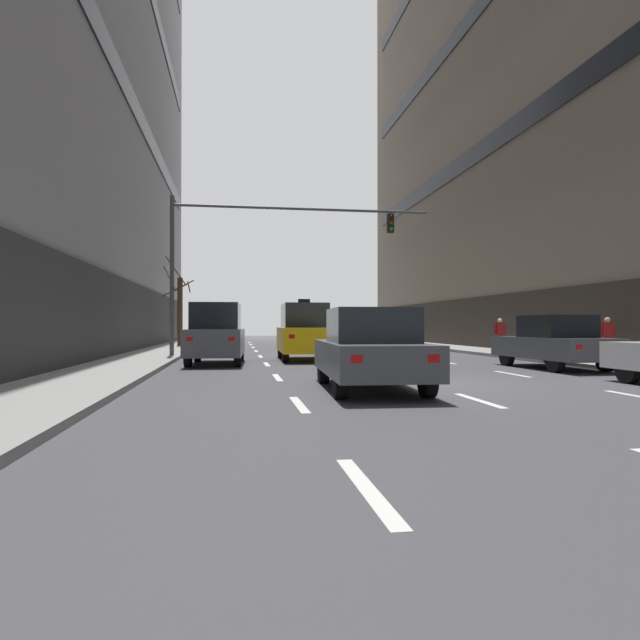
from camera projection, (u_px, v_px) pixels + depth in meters
name	position (u px, v px, depth m)	size (l,w,h in m)	color
ground_plane	(423.00, 383.00, 13.08)	(120.00, 120.00, 0.00)	#424247
sidewalk_left	(66.00, 386.00, 11.85)	(2.76, 80.00, 0.14)	gray
lane_stripe_l1_s2	(367.00, 488.00, 4.66)	(0.16, 2.00, 0.01)	silver
lane_stripe_l1_s3	(299.00, 404.00, 9.61)	(0.16, 2.00, 0.01)	silver
lane_stripe_l1_s4	(277.00, 377.00, 14.55)	(0.16, 2.00, 0.01)	silver
lane_stripe_l1_s5	(267.00, 364.00, 19.49)	(0.16, 2.00, 0.01)	silver
lane_stripe_l1_s6	(260.00, 356.00, 24.43)	(0.16, 2.00, 0.01)	silver
lane_stripe_l1_s7	(256.00, 351.00, 29.37)	(0.16, 2.00, 0.01)	silver
lane_stripe_l1_s8	(253.00, 347.00, 34.31)	(0.16, 2.00, 0.01)	silver
lane_stripe_l1_s9	(251.00, 345.00, 39.25)	(0.16, 2.00, 0.01)	silver
lane_stripe_l1_s10	(249.00, 342.00, 44.20)	(0.16, 2.00, 0.01)	silver
lane_stripe_l2_s3	(479.00, 400.00, 10.11)	(0.16, 2.00, 0.01)	silver
lane_stripe_l2_s4	(399.00, 376.00, 15.05)	(0.16, 2.00, 0.01)	silver
lane_stripe_l2_s5	(358.00, 363.00, 19.99)	(0.16, 2.00, 0.01)	silver
lane_stripe_l2_s6	(334.00, 356.00, 24.94)	(0.16, 2.00, 0.01)	silver
lane_stripe_l2_s7	(318.00, 351.00, 29.88)	(0.16, 2.00, 0.01)	silver
lane_stripe_l2_s8	(306.00, 347.00, 34.82)	(0.16, 2.00, 0.01)	silver
lane_stripe_l2_s9	(297.00, 344.00, 39.76)	(0.16, 2.00, 0.01)	silver
lane_stripe_l2_s10	(290.00, 342.00, 44.70)	(0.16, 2.00, 0.01)	silver
lane_stripe_l3_s4	(512.00, 374.00, 15.56)	(0.16, 2.00, 0.01)	silver
lane_stripe_l3_s5	(445.00, 362.00, 20.50)	(0.16, 2.00, 0.01)	silver
lane_stripe_l3_s6	(405.00, 355.00, 25.44)	(0.16, 2.00, 0.01)	silver
lane_stripe_l3_s7	(377.00, 350.00, 30.38)	(0.16, 2.00, 0.01)	silver
lane_stripe_l3_s8	(357.00, 347.00, 35.32)	(0.16, 2.00, 0.01)	silver
lane_stripe_l3_s9	(342.00, 344.00, 40.27)	(0.16, 2.00, 0.01)	silver
lane_stripe_l3_s10	(331.00, 342.00, 45.21)	(0.16, 2.00, 0.01)	silver
taxi_driving_0	(304.00, 332.00, 21.90)	(2.03, 4.66, 2.42)	black
taxi_driving_1	(333.00, 330.00, 34.98)	(2.00, 4.52, 2.35)	black
car_driving_2	(216.00, 334.00, 19.59)	(2.07, 4.54, 2.16)	black
car_driving_3	(370.00, 350.00, 11.78)	(2.17, 4.73, 1.74)	black
car_parked_2	(554.00, 342.00, 17.50)	(1.99, 4.57, 1.70)	black
traffic_signal_0	(256.00, 243.00, 23.55)	(11.18, 0.35, 6.67)	#4C4C51
street_tree_0	(180.00, 309.00, 33.50)	(1.89, 2.18, 5.39)	#4C3823
pedestrian_0	(607.00, 335.00, 19.75)	(0.52, 0.27, 1.53)	black
pedestrian_1	(500.00, 333.00, 24.46)	(0.53, 0.22, 1.55)	#383D59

